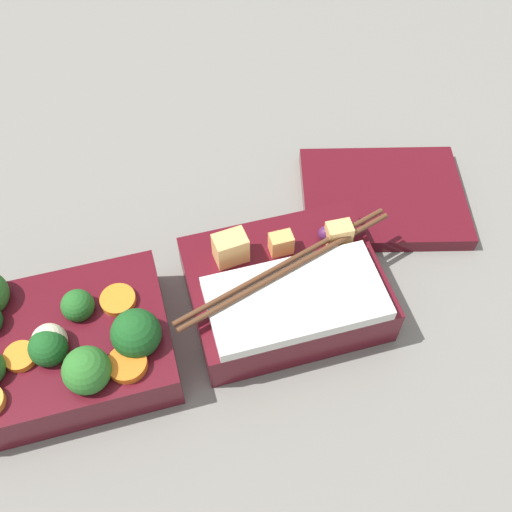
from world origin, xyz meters
The scene contains 4 objects.
ground_plane centered at (0.00, 0.00, 0.00)m, with size 3.00×3.00×0.00m, color slate.
bento_tray_vegetable centered at (-0.10, 0.01, 0.03)m, with size 0.18×0.14×0.08m.
bento_tray_rice centered at (0.10, 0.01, 0.03)m, with size 0.22×0.14×0.08m.
bento_lid centered at (0.24, 0.11, 0.01)m, with size 0.17×0.14×0.02m, color #510F19.
Camera 1 is at (-0.01, -0.27, 0.50)m, focal length 42.00 mm.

